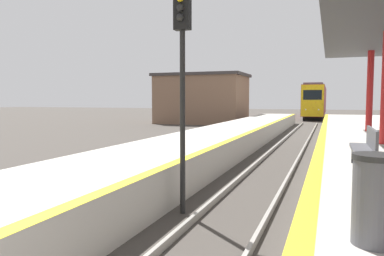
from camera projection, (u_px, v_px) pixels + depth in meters
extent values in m
cube|color=black|center=(315.00, 115.00, 54.70)|extent=(2.22, 21.23, 0.55)
cube|color=maroon|center=(316.00, 100.00, 54.53)|extent=(2.61, 23.59, 3.80)
cube|color=gold|center=(312.00, 101.00, 43.57)|extent=(2.56, 0.16, 3.72)
cube|color=black|center=(312.00, 95.00, 43.46)|extent=(2.09, 0.06, 1.14)
cube|color=#59595E|center=(316.00, 86.00, 54.38)|extent=(2.22, 22.41, 0.24)
sphere|color=white|center=(306.00, 110.00, 43.84)|extent=(0.18, 0.18, 0.18)
sphere|color=white|center=(319.00, 110.00, 43.35)|extent=(0.18, 0.18, 0.18)
cylinder|color=black|center=(183.00, 123.00, 8.36)|extent=(0.12, 0.12, 4.10)
cube|color=black|center=(182.00, 9.00, 8.17)|extent=(0.36, 0.20, 0.90)
sphere|color=black|center=(180.00, 8.00, 8.05)|extent=(0.16, 0.16, 0.16)
sphere|color=black|center=(180.00, 17.00, 8.06)|extent=(0.16, 0.16, 0.16)
cylinder|color=red|center=(370.00, 91.00, 18.09)|extent=(0.30, 0.30, 3.89)
cylinder|color=#4C4C51|center=(376.00, 202.00, 3.98)|extent=(0.48, 0.48, 0.92)
cylinder|color=#262626|center=(378.00, 157.00, 3.94)|extent=(0.50, 0.50, 0.06)
cube|color=#4C4C51|center=(362.00, 149.00, 8.35)|extent=(0.44, 1.96, 0.08)
cube|color=#4C4C51|center=(372.00, 138.00, 8.27)|extent=(0.06, 1.96, 0.44)
cube|color=#262628|center=(365.00, 166.00, 7.64)|extent=(0.35, 0.08, 0.40)
cube|color=#262628|center=(359.00, 155.00, 9.10)|extent=(0.35, 0.08, 0.40)
cube|color=brown|center=(202.00, 100.00, 40.74)|extent=(9.04, 6.32, 5.04)
cube|color=#383333|center=(202.00, 75.00, 40.53)|extent=(9.49, 6.64, 0.30)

